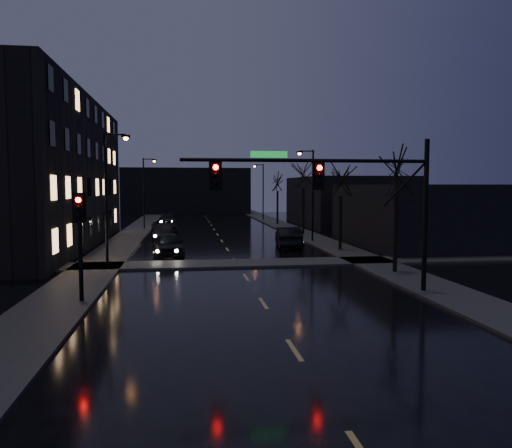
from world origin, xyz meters
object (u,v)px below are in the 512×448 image
object	(u,v)px
lead_car	(288,237)
oncoming_car_c	(164,227)
oncoming_car_a	(168,244)
oncoming_car_d	(167,220)
oncoming_car_b	(163,232)

from	to	relation	value
lead_car	oncoming_car_c	bearing A→B (deg)	-43.94
oncoming_car_a	oncoming_car_d	distance (m)	27.37
oncoming_car_a	oncoming_car_b	world-z (taller)	oncoming_car_a
oncoming_car_d	lead_car	size ratio (longest dim) A/B	0.98
oncoming_car_a	oncoming_car_d	world-z (taller)	oncoming_car_a
oncoming_car_c	lead_car	size ratio (longest dim) A/B	1.06
oncoming_car_a	oncoming_car_c	distance (m)	15.82
oncoming_car_a	lead_car	size ratio (longest dim) A/B	0.96
oncoming_car_c	oncoming_car_b	bearing A→B (deg)	-92.45
lead_car	oncoming_car_d	bearing A→B (deg)	-60.26
oncoming_car_b	oncoming_car_d	xyz separation A→B (m)	(-0.29, 17.27, -0.02)
oncoming_car_a	oncoming_car_b	xyz separation A→B (m)	(-0.78, 10.07, -0.09)
oncoming_car_b	lead_car	size ratio (longest dim) A/B	0.89
oncoming_car_c	oncoming_car_d	distance (m)	11.56
oncoming_car_d	lead_car	world-z (taller)	lead_car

